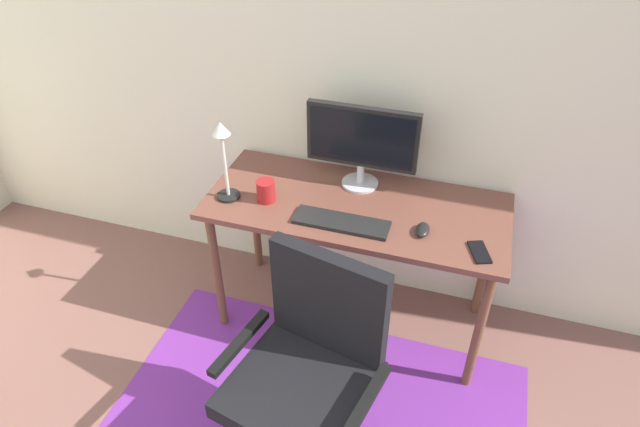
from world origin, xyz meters
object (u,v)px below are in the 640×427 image
Objects in this scene: desk at (356,218)px; monitor at (362,140)px; office_chair at (308,386)px; coffee_cup at (266,191)px; desk_lamp at (223,152)px; cell_phone at (479,252)px; computer_mouse at (423,230)px; keyboard at (341,222)px.

monitor reaches higher than desk.
office_chair is (0.02, -0.79, -0.25)m from desk.
office_chair reaches higher than coffee_cup.
desk_lamp is (-0.18, -0.03, 0.20)m from coffee_cup.
desk is 0.61m from cell_phone.
monitor is 0.51m from coffee_cup.
computer_mouse is 0.26m from cell_phone.
keyboard is 0.36m from computer_mouse.
coffee_cup is at bearing 178.08° from computer_mouse.
office_chair is (0.05, -0.63, -0.35)m from keyboard.
office_chair is (0.62, -0.67, -0.59)m from desk_lamp.
desk_lamp is at bearing -179.67° from computer_mouse.
cell_phone is (0.60, -0.35, -0.24)m from monitor.
desk is at bearing -81.52° from monitor.
desk is 0.37m from monitor.
keyboard is 0.72m from office_chair.
computer_mouse is at bearing -1.92° from coffee_cup.
keyboard is 3.07× the size of cell_phone.
office_chair is at bearing -58.03° from coffee_cup.
keyboard is at bearing -98.63° from desk.
desk_lamp reaches higher than computer_mouse.
desk_lamp is at bearing -167.89° from desk.
keyboard is (-0.00, -0.33, -0.24)m from monitor.
desk is 2.66× the size of monitor.
cell_phone is at bearing -5.10° from coffee_cup.
monitor reaches higher than keyboard.
desk is at bearing 12.11° from desk_lamp.
office_chair is at bearing -87.23° from monitor.
computer_mouse is at bearing 7.39° from keyboard.
cell_phone is at bearing -17.82° from desk.
keyboard reaches higher than cell_phone.
computer_mouse is at bearing 77.73° from office_chair.
computer_mouse is at bearing -39.22° from monitor.
desk_lamp is (-0.57, -0.29, 0.00)m from monitor.
coffee_cup is 0.27m from desk_lamp.
monitor is 0.54× the size of office_chair.
desk_lamp is at bearing 175.91° from keyboard.
desk is 0.83m from office_chair.
desk_lamp is (-0.59, -0.13, 0.33)m from desk.
office_chair is at bearing -114.59° from computer_mouse.
monitor is 0.41m from keyboard.
monitor is 3.80× the size of cell_phone.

